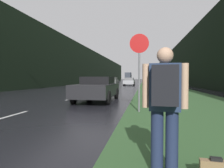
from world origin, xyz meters
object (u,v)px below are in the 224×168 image
(car_oncoming, at_px, (113,81))
(delivery_truck, at_px, (128,77))
(car_passing_near, at_px, (98,88))
(hitchhiker_with_backpack, at_px, (165,102))
(car_passing_far, at_px, (129,81))
(stop_sign, at_px, (139,63))

(car_oncoming, relative_size, delivery_truck, 0.52)
(car_oncoming, bearing_deg, car_passing_near, -82.78)
(delivery_truck, bearing_deg, hitchhiker_with_backpack, -85.15)
(car_oncoming, height_order, delivery_truck, delivery_truck)
(car_passing_far, xyz_separation_m, delivery_truck, (-3.90, 47.62, 1.18))
(car_passing_far, relative_size, delivery_truck, 0.48)
(car_oncoming, distance_m, delivery_truck, 41.56)
(delivery_truck, bearing_deg, car_oncoming, -90.00)
(hitchhiker_with_backpack, relative_size, car_passing_far, 0.41)
(car_passing_near, relative_size, delivery_truck, 0.55)
(stop_sign, distance_m, delivery_truck, 76.18)
(car_oncoming, bearing_deg, stop_sign, -79.46)
(car_oncoming, bearing_deg, delivery_truck, 90.00)
(stop_sign, relative_size, car_oncoming, 0.67)
(hitchhiker_with_backpack, xyz_separation_m, car_passing_near, (-2.96, 8.59, -0.26))
(stop_sign, bearing_deg, car_passing_far, 95.03)
(car_passing_near, bearing_deg, stop_sign, 124.96)
(car_passing_near, height_order, car_oncoming, car_oncoming)
(car_passing_near, distance_m, delivery_truck, 72.46)
(stop_sign, height_order, car_passing_far, stop_sign)
(hitchhiker_with_backpack, xyz_separation_m, car_passing_far, (-2.96, 33.32, -0.28))
(delivery_truck, bearing_deg, car_passing_far, -85.31)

